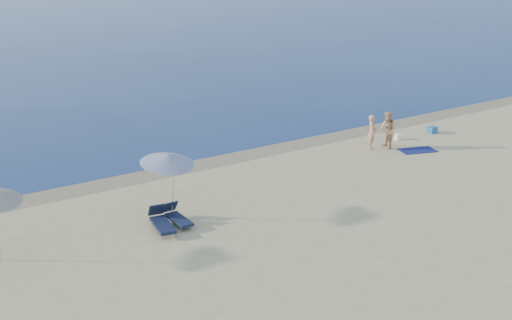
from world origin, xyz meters
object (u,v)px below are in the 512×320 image
(umbrella_near, at_px, (168,159))
(person_right, at_px, (388,130))
(blue_cooler, at_px, (432,130))
(person_left, at_px, (372,132))

(umbrella_near, bearing_deg, person_right, -5.58)
(person_right, distance_m, blue_cooler, 3.90)
(blue_cooler, bearing_deg, person_right, -176.66)
(person_left, relative_size, umbrella_near, 0.66)
(blue_cooler, xyz_separation_m, umbrella_near, (-16.05, -2.12, 1.97))
(person_left, height_order, umbrella_near, umbrella_near)
(person_right, xyz_separation_m, blue_cooler, (3.79, 0.54, -0.71))
(person_left, relative_size, person_right, 0.95)
(umbrella_near, bearing_deg, person_left, -3.65)
(person_left, bearing_deg, umbrella_near, 142.00)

